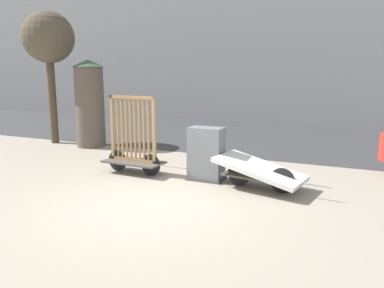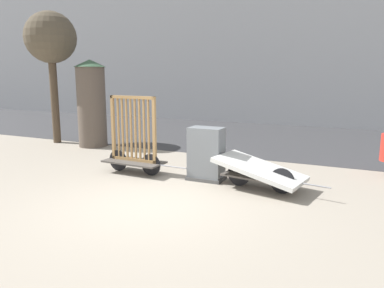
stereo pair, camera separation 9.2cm
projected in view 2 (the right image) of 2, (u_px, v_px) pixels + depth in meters
name	position (u px, v px, depth m)	size (l,w,h in m)	color
ground_plane	(151.00, 205.00, 6.93)	(60.00, 60.00, 0.00)	gray
road_strip	(265.00, 137.00, 14.34)	(56.00, 7.72, 0.01)	#38383A
building_facade	(298.00, 16.00, 18.59)	(48.00, 4.00, 10.48)	gray
bike_cart_with_bedframe	(134.00, 147.00, 9.04)	(2.21, 0.75, 1.88)	#4C4742
bike_cart_with_mattress	(260.00, 171.00, 7.78)	(2.41, 1.32, 0.67)	#4C4742
utility_cabinet	(206.00, 156.00, 8.47)	(0.83, 0.53, 1.21)	#4C4C4C
advertising_column	(91.00, 103.00, 12.33)	(1.04, 1.04, 2.85)	brown
street_tree	(51.00, 40.00, 12.63)	(1.73, 1.73, 4.47)	#4C3D2D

